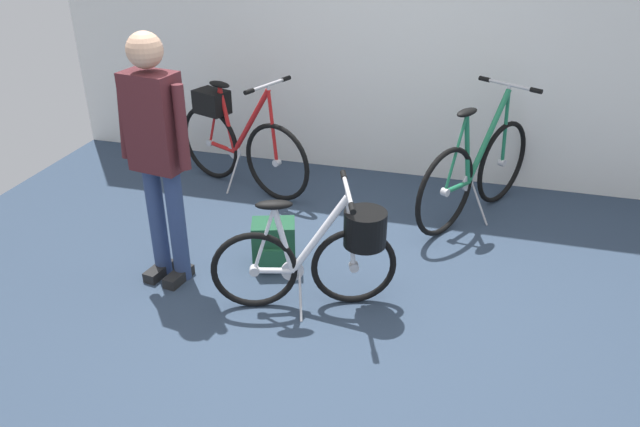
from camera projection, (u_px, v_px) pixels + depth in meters
ground_plane at (310, 319)px, 3.77m from camera, size 6.08×6.08×0.00m
back_wall at (389, 8)px, 5.11m from camera, size 6.08×0.10×2.91m
folding_bike_foreground at (325, 251)px, 3.74m from camera, size 1.09×0.55×0.81m
display_bike_left at (476, 172)px, 4.78m from camera, size 0.79×1.31×1.03m
display_bike_right at (235, 138)px, 5.26m from camera, size 1.36×0.64×1.00m
visitor_near_wall at (157, 148)px, 3.77m from camera, size 0.53×0.31×1.62m
backpack_on_floor at (274, 245)px, 4.23m from camera, size 0.34×0.30×0.34m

